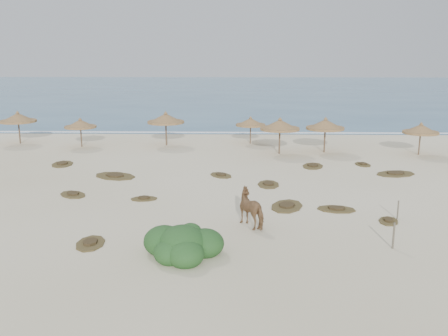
{
  "coord_description": "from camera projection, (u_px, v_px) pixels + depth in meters",
  "views": [
    {
      "loc": [
        0.21,
        -23.55,
        8.24
      ],
      "look_at": [
        -0.44,
        5.0,
        1.38
      ],
      "focal_mm": 40.0,
      "sensor_mm": 36.0,
      "label": 1
    }
  ],
  "objects": [
    {
      "name": "scrub_2",
      "position": [
        144.0,
        198.0,
        27.95
      ],
      "size": [
        1.63,
        1.18,
        0.16
      ],
      "rotation": [
        0.0,
        0.0,
        0.14
      ],
      "color": "brown",
      "rests_on": "ground"
    },
    {
      "name": "palapa_5",
      "position": [
        325.0,
        125.0,
        40.13
      ],
      "size": [
        3.74,
        3.74,
        2.9
      ],
      "rotation": [
        0.0,
        0.0,
        -0.24
      ],
      "color": "brown",
      "rests_on": "ground"
    },
    {
      "name": "scrub_11",
      "position": [
        90.0,
        243.0,
        21.54
      ],
      "size": [
        1.36,
        1.97,
        0.16
      ],
      "rotation": [
        0.0,
        0.0,
        1.64
      ],
      "color": "brown",
      "rests_on": "ground"
    },
    {
      "name": "palapa_2",
      "position": [
        166.0,
        119.0,
        43.04
      ],
      "size": [
        3.87,
        3.87,
        2.99
      ],
      "rotation": [
        0.0,
        0.0,
        0.24
      ],
      "color": "brown",
      "rests_on": "ground"
    },
    {
      "name": "ground",
      "position": [
        230.0,
        218.0,
        24.82
      ],
      "size": [
        160.0,
        160.0,
        0.0
      ],
      "primitive_type": "plane",
      "color": "beige",
      "rests_on": "ground"
    },
    {
      "name": "fence_post_near",
      "position": [
        394.0,
        236.0,
        20.95
      ],
      "size": [
        0.11,
        0.11,
        1.16
      ],
      "primitive_type": "cylinder",
      "rotation": [
        0.0,
        0.0,
        -0.39
      ],
      "color": "#665E4D",
      "rests_on": "ground"
    },
    {
      "name": "scrub_12",
      "position": [
        389.0,
        221.0,
        24.32
      ],
      "size": [
        1.31,
        1.63,
        0.16
      ],
      "rotation": [
        0.0,
        0.0,
        1.25
      ],
      "color": "brown",
      "rests_on": "ground"
    },
    {
      "name": "foam_line",
      "position": [
        233.0,
        133.0,
        50.09
      ],
      "size": [
        70.0,
        0.6,
        0.01
      ],
      "primitive_type": "cube",
      "color": "white",
      "rests_on": "ground"
    },
    {
      "name": "palapa_3",
      "position": [
        251.0,
        122.0,
        43.94
      ],
      "size": [
        3.18,
        3.18,
        2.45
      ],
      "rotation": [
        0.0,
        0.0,
        0.25
      ],
      "color": "brown",
      "rests_on": "ground"
    },
    {
      "name": "scrub_13",
      "position": [
        221.0,
        175.0,
        33.12
      ],
      "size": [
        2.04,
        2.21,
        0.16
      ],
      "rotation": [
        0.0,
        0.0,
        2.17
      ],
      "color": "brown",
      "rests_on": "ground"
    },
    {
      "name": "scrub_4",
      "position": [
        336.0,
        209.0,
        26.13
      ],
      "size": [
        2.2,
        1.63,
        0.16
      ],
      "rotation": [
        0.0,
        0.0,
        2.97
      ],
      "color": "brown",
      "rests_on": "ground"
    },
    {
      "name": "bush",
      "position": [
        183.0,
        245.0,
        20.23
      ],
      "size": [
        3.34,
        2.94,
        1.5
      ],
      "rotation": [
        0.0,
        0.0,
        0.3
      ],
      "color": "#275725",
      "rests_on": "ground"
    },
    {
      "name": "scrub_0",
      "position": [
        73.0,
        194.0,
        28.74
      ],
      "size": [
        2.22,
        2.22,
        0.16
      ],
      "rotation": [
        0.0,
        0.0,
        2.36
      ],
      "color": "brown",
      "rests_on": "ground"
    },
    {
      "name": "scrub_10",
      "position": [
        363.0,
        164.0,
        36.19
      ],
      "size": [
        1.25,
        1.73,
        0.16
      ],
      "rotation": [
        0.0,
        0.0,
        1.71
      ],
      "color": "brown",
      "rests_on": "ground"
    },
    {
      "name": "scrub_3",
      "position": [
        268.0,
        184.0,
        30.88
      ],
      "size": [
        1.42,
        2.11,
        0.16
      ],
      "rotation": [
        0.0,
        0.0,
        1.53
      ],
      "color": "brown",
      "rests_on": "ground"
    },
    {
      "name": "palapa_0",
      "position": [
        18.0,
        118.0,
        43.89
      ],
      "size": [
        3.48,
        3.48,
        2.92
      ],
      "rotation": [
        0.0,
        0.0,
        0.12
      ],
      "color": "brown",
      "rests_on": "ground"
    },
    {
      "name": "scrub_5",
      "position": [
        396.0,
        174.0,
        33.5
      ],
      "size": [
        3.18,
        2.57,
        0.16
      ],
      "rotation": [
        0.0,
        0.0,
        0.33
      ],
      "color": "brown",
      "rests_on": "ground"
    },
    {
      "name": "scrub_6",
      "position": [
        62.0,
        164.0,
        36.3
      ],
      "size": [
        1.84,
        2.52,
        0.16
      ],
      "rotation": [
        0.0,
        0.0,
        1.72
      ],
      "color": "brown",
      "rests_on": "ground"
    },
    {
      "name": "palapa_4",
      "position": [
        280.0,
        125.0,
        39.53
      ],
      "size": [
        4.08,
        4.08,
        2.97
      ],
      "rotation": [
        0.0,
        0.0,
        0.36
      ],
      "color": "brown",
      "rests_on": "ground"
    },
    {
      "name": "ocean",
      "position": [
        234.0,
        92.0,
        97.73
      ],
      "size": [
        200.0,
        100.0,
        0.01
      ],
      "primitive_type": "cube",
      "color": "#2A5C80",
      "rests_on": "ground"
    },
    {
      "name": "fence_post_far",
      "position": [
        398.0,
        210.0,
        24.61
      ],
      "size": [
        0.08,
        0.08,
        0.96
      ],
      "primitive_type": "cylinder",
      "rotation": [
        0.0,
        0.0,
        -0.15
      ],
      "color": "#665E4D",
      "rests_on": "ground"
    },
    {
      "name": "scrub_9",
      "position": [
        287.0,
        206.0,
        26.63
      ],
      "size": [
        2.37,
        2.9,
        0.16
      ],
      "rotation": [
        0.0,
        0.0,
        1.23
      ],
      "color": "brown",
      "rests_on": "ground"
    },
    {
      "name": "palapa_6",
      "position": [
        421.0,
        129.0,
        39.21
      ],
      "size": [
        3.16,
        3.16,
        2.63
      ],
      "rotation": [
        0.0,
        0.0,
        0.13
      ],
      "color": "brown",
      "rests_on": "ground"
    },
    {
      "name": "palapa_1",
      "position": [
        80.0,
        124.0,
        42.52
      ],
      "size": [
        2.93,
        2.93,
        2.52
      ],
      "rotation": [
        0.0,
        0.0,
        0.09
      ],
      "color": "brown",
      "rests_on": "ground"
    },
    {
      "name": "scrub_7",
      "position": [
        313.0,
        166.0,
        35.71
      ],
      "size": [
        1.98,
        2.52,
        0.16
      ],
      "rotation": [
        0.0,
        0.0,
        1.3
      ],
      "color": "brown",
      "rests_on": "ground"
    },
    {
      "name": "horse",
      "position": [
        253.0,
        208.0,
        23.61
      ],
      "size": [
        1.97,
        2.24,
        1.75
      ],
      "primitive_type": "imported",
      "rotation": [
        0.0,
        0.0,
        3.76
      ],
      "color": "#966744",
      "rests_on": "ground"
    },
    {
      "name": "scrub_1",
      "position": [
        115.0,
        176.0,
        32.92
      ],
      "size": [
        3.56,
        3.12,
        0.16
      ],
      "rotation": [
        0.0,
        0.0,
        2.66
      ],
      "color": "brown",
      "rests_on": "ground"
    }
  ]
}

